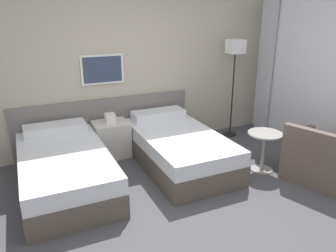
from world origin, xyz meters
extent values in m
plane|color=#47474C|center=(0.00, 0.00, 0.00)|extent=(16.00, 16.00, 0.00)
cube|color=#B7AD99|center=(0.00, 2.13, 1.35)|extent=(10.00, 0.06, 2.70)
cube|color=slate|center=(-0.48, 2.08, 0.42)|extent=(2.77, 0.04, 0.84)
cube|color=white|center=(-0.48, 2.08, 1.29)|extent=(0.64, 0.03, 0.44)
cube|color=#333D56|center=(-0.48, 2.07, 1.29)|extent=(0.58, 0.01, 0.38)
cube|color=#B7BAC1|center=(2.34, 1.75, 1.32)|extent=(0.10, 0.24, 2.64)
cube|color=brown|center=(-1.27, 1.09, 0.15)|extent=(1.04, 1.93, 0.29)
cube|color=silver|center=(-1.27, 1.09, 0.39)|extent=(1.03, 1.91, 0.20)
cube|color=silver|center=(-1.27, 1.82, 0.55)|extent=(0.83, 0.34, 0.13)
cube|color=brown|center=(0.31, 1.09, 0.15)|extent=(1.04, 1.93, 0.29)
cube|color=silver|center=(0.31, 1.09, 0.39)|extent=(1.03, 1.91, 0.20)
cube|color=silver|center=(0.31, 1.82, 0.55)|extent=(0.83, 0.34, 0.13)
cube|color=beige|center=(-0.48, 1.80, 0.27)|extent=(0.51, 0.44, 0.54)
cube|color=white|center=(-0.48, 1.80, 0.61)|extent=(0.14, 0.14, 0.14)
cylinder|color=black|center=(1.69, 1.79, 0.01)|extent=(0.24, 0.24, 0.02)
cylinder|color=black|center=(1.69, 1.79, 0.73)|extent=(0.02, 0.02, 1.43)
cube|color=white|center=(1.69, 1.79, 1.56)|extent=(0.25, 0.25, 0.22)
cylinder|color=gray|center=(1.30, 0.45, 0.01)|extent=(0.30, 0.30, 0.01)
cylinder|color=gray|center=(1.30, 0.45, 0.28)|extent=(0.05, 0.05, 0.52)
cylinder|color=gray|center=(1.30, 0.45, 0.55)|extent=(0.47, 0.47, 0.02)
cube|color=brown|center=(1.87, -0.08, 0.20)|extent=(1.05, 1.04, 0.39)
cube|color=brown|center=(1.52, -0.19, 0.58)|extent=(0.35, 0.81, 0.37)
cube|color=brown|center=(1.75, 0.27, 0.48)|extent=(0.70, 0.31, 0.18)
camera|label=1|loc=(-1.63, -2.76, 2.13)|focal=35.00mm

